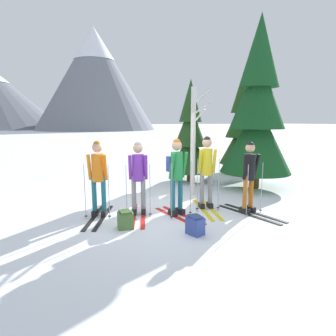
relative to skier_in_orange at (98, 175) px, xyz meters
The scene contains 13 objects.
ground_plane 1.84m from the skier_in_orange, 16.68° to the right, with size 400.00×400.00×0.00m, color white.
skier_in_orange is the anchor object (origin of this frame).
skier_in_purple 0.92m from the skier_in_orange, 15.18° to the right, with size 0.90×1.80×1.74m.
skier_in_green 1.80m from the skier_in_orange, 20.31° to the right, with size 0.63×1.61×1.81m.
skier_in_yellow 2.64m from the skier_in_orange, ahead, with size 0.75×1.80×1.84m.
skier_in_black 3.55m from the skier_in_orange, 19.41° to the right, with size 0.72×1.81×1.73m.
pine_tree_near 5.57m from the skier_in_orange, ahead, with size 2.28×2.28×5.51m.
pine_tree_mid 4.74m from the skier_in_orange, 35.64° to the left, with size 1.52×1.52×3.68m.
pine_tree_far 7.45m from the skier_in_orange, 27.00° to the left, with size 1.78×1.78×4.31m.
birch_tree_tall 3.18m from the skier_in_orange, 17.29° to the left, with size 0.56×0.40×3.18m.
backpack_on_snow_front 2.52m from the skier_in_orange, 50.31° to the right, with size 0.33×0.38×0.38m.
backpack_on_snow_beside 1.32m from the skier_in_orange, 70.28° to the right, with size 0.35×0.28×0.38m.
mountain_ridge_distant 81.93m from the skier_in_orange, 93.18° to the left, with size 63.26×55.91×25.26m.
Camera 1 is at (-2.59, -6.10, 2.20)m, focal length 30.67 mm.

